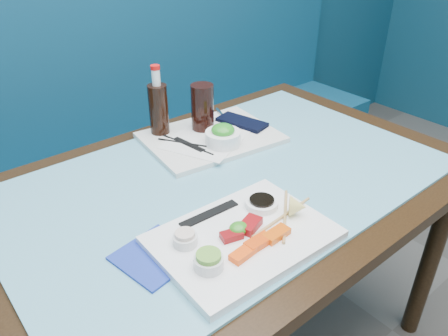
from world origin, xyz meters
TOP-DOWN VIEW (x-y plane):
  - booth_bench at (0.00, 2.29)m, footprint 3.00×0.56m
  - dining_table at (0.00, 1.45)m, footprint 1.40×0.90m
  - glass_top at (0.00, 1.45)m, footprint 1.22×0.76m
  - sashimi_plate at (-0.15, 1.22)m, footprint 0.40×0.29m
  - salmon_left at (-0.20, 1.17)m, footprint 0.06×0.04m
  - salmon_mid at (-0.15, 1.17)m, footprint 0.07×0.03m
  - salmon_right at (-0.10, 1.17)m, footprint 0.07×0.04m
  - tuna_left at (-0.18, 1.23)m, footprint 0.05×0.04m
  - tuna_right at (-0.12, 1.23)m, footprint 0.07×0.05m
  - seaweed_garnish at (-0.15, 1.23)m, footprint 0.06×0.05m
  - ramekin_wasabi at (-0.27, 1.19)m, footprint 0.07×0.07m
  - wasabi_fill at (-0.27, 1.19)m, footprint 0.05×0.05m
  - ramekin_ginger at (-0.27, 1.28)m, footprint 0.06×0.06m
  - ginger_fill at (-0.27, 1.28)m, footprint 0.05×0.05m
  - soy_dish at (-0.04, 1.27)m, footprint 0.09×0.09m
  - soy_fill at (-0.04, 1.27)m, footprint 0.06×0.06m
  - lemon_wedge at (-0.00, 1.19)m, footprint 0.06×0.06m
  - chopstick_sleeve at (-0.16, 1.33)m, footprint 0.16×0.03m
  - wooden_chopstick_a at (-0.04, 1.21)m, footprint 0.21×0.03m
  - wooden_chopstick_b at (-0.03, 1.21)m, footprint 0.16×0.14m
  - serving_tray at (0.11, 1.67)m, footprint 0.45×0.36m
  - paper_placemat at (0.11, 1.67)m, footprint 0.37×0.32m
  - seaweed_bowl at (0.10, 1.59)m, footprint 0.13×0.13m
  - seaweed_salad at (0.10, 1.59)m, footprint 0.09×0.09m
  - cola_glass at (0.12, 1.72)m, footprint 0.08×0.08m
  - navy_pouch at (0.24, 1.67)m, footprint 0.12×0.19m
  - fork at (0.24, 1.77)m, footprint 0.04×0.09m
  - black_chopstick_a at (0.01, 1.66)m, footprint 0.05×0.20m
  - black_chopstick_b at (0.02, 1.66)m, footprint 0.12×0.19m
  - tray_sleeve at (0.01, 1.66)m, footprint 0.04×0.13m
  - cola_bottle_body at (-0.01, 1.79)m, footprint 0.07×0.07m
  - cola_bottle_neck at (-0.01, 1.79)m, footprint 0.03×0.03m
  - cola_bottle_cap at (-0.01, 1.79)m, footprint 0.04×0.04m
  - blue_napkin at (-0.33, 1.30)m, footprint 0.18×0.18m

SIDE VIEW (x-z plane):
  - booth_bench at x=0.00m, z-range -0.21..0.96m
  - dining_table at x=0.00m, z-range 0.29..1.04m
  - glass_top at x=0.00m, z-range 0.75..0.76m
  - blue_napkin at x=-0.33m, z-range 0.76..0.76m
  - serving_tray at x=0.11m, z-range 0.76..0.77m
  - sashimi_plate at x=-0.15m, z-range 0.76..0.78m
  - paper_placemat at x=0.11m, z-range 0.77..0.78m
  - tray_sleeve at x=0.01m, z-range 0.77..0.78m
  - black_chopstick_a at x=0.01m, z-range 0.77..0.78m
  - black_chopstick_b at x=0.02m, z-range 0.77..0.78m
  - fork at x=0.24m, z-range 0.77..0.78m
  - navy_pouch at x=0.24m, z-range 0.77..0.79m
  - chopstick_sleeve at x=-0.16m, z-range 0.78..0.78m
  - wooden_chopstick_b at x=-0.03m, z-range 0.78..0.79m
  - wooden_chopstick_a at x=-0.04m, z-range 0.78..0.79m
  - salmon_left at x=-0.20m, z-range 0.78..0.79m
  - tuna_left at x=-0.18m, z-range 0.78..0.79m
  - salmon_mid at x=-0.15m, z-range 0.78..0.79m
  - salmon_right at x=-0.10m, z-range 0.78..0.79m
  - soy_dish at x=-0.04m, z-range 0.78..0.79m
  - tuna_right at x=-0.12m, z-range 0.78..0.80m
  - ramekin_ginger at x=-0.27m, z-range 0.78..0.80m
  - seaweed_garnish at x=-0.15m, z-range 0.78..0.80m
  - ramekin_wasabi at x=-0.27m, z-range 0.78..0.80m
  - seaweed_bowl at x=0.10m, z-range 0.77..0.82m
  - soy_fill at x=-0.04m, z-range 0.79..0.80m
  - lemon_wedge at x=0.00m, z-range 0.78..0.83m
  - ginger_fill at x=-0.27m, z-range 0.80..0.81m
  - wasabi_fill at x=-0.27m, z-range 0.80..0.81m
  - seaweed_salad at x=0.10m, z-range 0.81..0.84m
  - cola_bottle_body at x=-0.01m, z-range 0.76..0.93m
  - cola_glass at x=0.12m, z-range 0.77..0.93m
  - cola_bottle_neck at x=-0.01m, z-range 0.93..0.99m
  - cola_bottle_cap at x=-0.01m, z-range 0.99..1.00m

